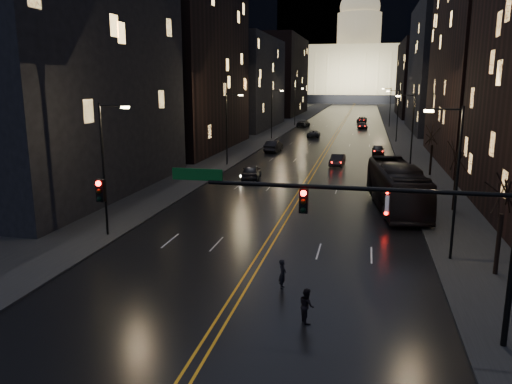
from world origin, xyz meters
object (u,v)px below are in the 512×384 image
Objects in this scene: traffic_signal at (364,216)px; oncoming_car_a at (251,172)px; pedestrian_b at (307,305)px; receding_car_a at (337,160)px; oncoming_car_b at (274,146)px; bus at (397,187)px; pedestrian_a at (283,274)px.

traffic_signal is 34.39m from oncoming_car_a.
receding_car_a is at bearing -24.52° from pedestrian_b.
traffic_signal is 3.62× the size of oncoming_car_a.
oncoming_car_a is at bearing -122.93° from receding_car_a.
oncoming_car_b is (-13.51, 53.70, -4.26)m from traffic_signal.
oncoming_car_b is at bearing -93.45° from oncoming_car_a.
traffic_signal reaches higher than oncoming_car_a.
bus reaches higher than oncoming_car_b.
traffic_signal reaches higher than oncoming_car_b.
receding_car_a is (-3.41, 42.91, -4.39)m from traffic_signal.
traffic_signal is at bearing 108.12° from oncoming_car_b.
receding_car_a is at bearing 0.24° from pedestrian_a.
pedestrian_a is 3.73m from pedestrian_b.
oncoming_car_a is at bearing 138.92° from bus.
bus is at bearing -38.77° from pedestrian_b.
pedestrian_a reaches higher than receding_car_a.
receding_car_a is 38.95m from pedestrian_a.
bus reaches higher than pedestrian_b.
oncoming_car_b is at bearing 109.99° from bus.
bus is 8.56× the size of pedestrian_b.
pedestrian_b is (-2.25, 0.60, -4.32)m from traffic_signal.
oncoming_car_a is at bearing 110.51° from traffic_signal.
traffic_signal is 11.27× the size of pedestrian_a.
receding_car_a is (-6.00, 20.78, -1.15)m from bus.
receding_car_a is at bearing -135.51° from oncoming_car_a.
pedestrian_a is 0.98× the size of pedestrian_b.
pedestrian_b is (9.70, -31.36, -0.03)m from oncoming_car_a.
bus reaches higher than oncoming_car_a.
oncoming_car_a is 13.89m from receding_car_a.
bus is 35.46m from oncoming_car_b.
pedestrian_b is at bearing 105.96° from oncoming_car_b.
oncoming_car_a reaches higher than pedestrian_b.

